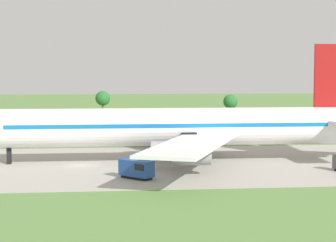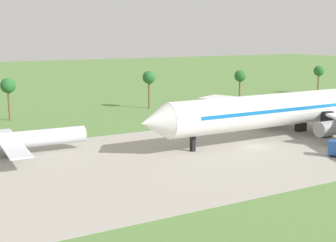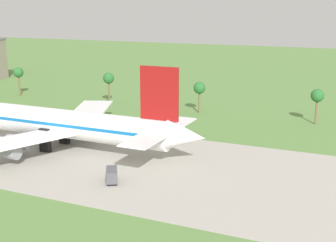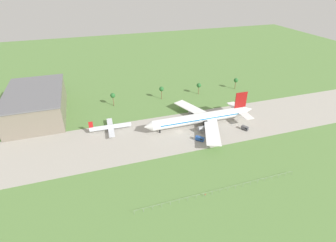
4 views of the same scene
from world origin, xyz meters
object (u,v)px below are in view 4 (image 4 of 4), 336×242
at_px(fuel_truck, 245,128).
at_px(no_stopping_sign, 205,195).
at_px(jet_airliner, 202,118).
at_px(baggage_tug, 200,139).
at_px(regional_aircraft, 110,127).
at_px(terminal_building, 36,103).

bearing_deg(fuel_truck, no_stopping_sign, -137.60).
height_order(jet_airliner, baggage_tug, jet_airliner).
relative_size(regional_aircraft, fuel_truck, 5.31).
height_order(jet_airliner, fuel_truck, jet_airliner).
bearing_deg(terminal_building, baggage_tug, -34.27).
relative_size(baggage_tug, no_stopping_sign, 3.07).
bearing_deg(jet_airliner, regional_aircraft, 168.14).
bearing_deg(jet_airliner, baggage_tug, -116.11).
bearing_deg(jet_airliner, fuel_truck, -29.06).
xyz_separation_m(baggage_tug, terminal_building, (-94.68, 64.52, 7.59)).
height_order(regional_aircraft, fuel_truck, regional_aircraft).
distance_m(fuel_truck, terminal_building, 141.60).
distance_m(jet_airliner, regional_aircraft, 58.57).
bearing_deg(fuel_truck, regional_aircraft, 162.59).
height_order(jet_airliner, regional_aircraft, jet_airliner).
distance_m(baggage_tug, fuel_truck, 32.45).
distance_m(baggage_tug, terminal_building, 114.82).
bearing_deg(fuel_truck, jet_airliner, 150.94).
bearing_deg(baggage_tug, regional_aircraft, 150.37).
relative_size(regional_aircraft, terminal_building, 0.42).
distance_m(jet_airliner, fuel_truck, 28.37).
distance_m(baggage_tug, no_stopping_sign, 44.70).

